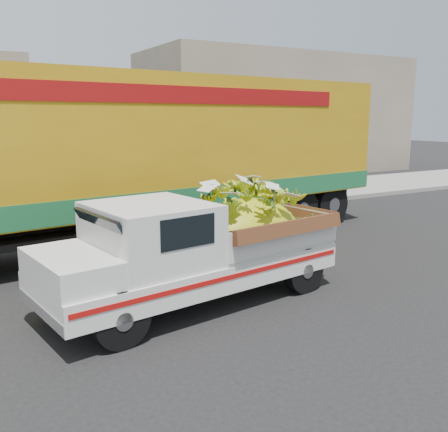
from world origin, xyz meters
TOP-DOWN VIEW (x-y plane):
  - ground at (0.00, 0.00)m, footprint 100.00×100.00m
  - curb at (0.00, 5.57)m, footprint 60.00×0.25m
  - sidewalk at (0.00, 7.67)m, footprint 60.00×4.00m
  - building_right at (14.00, 14.57)m, footprint 14.00×6.00m
  - pickup_truck at (1.76, -0.70)m, footprint 5.00×2.43m
  - semi_trailer at (2.52, 3.12)m, footprint 12.04×3.94m

SIDE VIEW (x-z plane):
  - ground at x=0.00m, z-range 0.00..0.00m
  - sidewalk at x=0.00m, z-range 0.00..0.14m
  - curb at x=0.00m, z-range 0.00..0.15m
  - pickup_truck at x=1.76m, z-range 0.06..1.75m
  - semi_trailer at x=2.52m, z-range 0.22..4.02m
  - building_right at x=14.00m, z-range 0.00..6.00m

